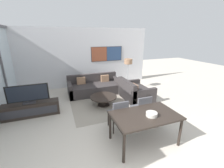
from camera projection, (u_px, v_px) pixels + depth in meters
wall_back at (83, 58)px, 7.23m from camera, size 6.81×0.09×2.80m
area_rug at (104, 105)px, 5.50m from camera, size 2.28×2.19×0.01m
tv_console at (31, 109)px, 4.71m from camera, size 1.69×0.40×0.45m
television at (28, 94)px, 4.55m from camera, size 1.18×0.20×0.59m
sofa_main at (94, 87)px, 6.62m from camera, size 2.25×1.00×0.79m
sofa_side at (134, 93)px, 5.99m from camera, size 1.00×1.35×0.79m
coffee_table at (104, 98)px, 5.42m from camera, size 0.96×0.96×0.36m
dining_table at (145, 118)px, 3.41m from camera, size 1.52×0.91×0.74m
dining_chair_left at (119, 113)px, 3.93m from camera, size 0.46×0.46×0.87m
dining_chair_centre at (142, 108)px, 4.21m from camera, size 0.46×0.46×0.87m
fruit_bowl at (152, 114)px, 3.32m from camera, size 0.25×0.25×0.09m
floor_lamp at (128, 64)px, 6.68m from camera, size 0.36×0.36×1.45m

